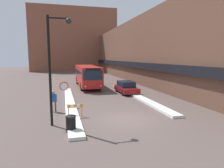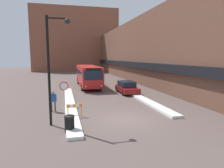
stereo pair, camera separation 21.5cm
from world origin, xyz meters
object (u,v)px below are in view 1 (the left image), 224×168
(parked_car_front, at_px, (126,87))
(pedestrian, at_px, (53,99))
(construction_barricade, at_px, (75,108))
(street_lamp, at_px, (54,59))
(trash_bin, at_px, (71,124))
(city_bus, at_px, (87,75))
(stop_sign, at_px, (64,89))

(parked_car_front, bearing_deg, pedestrian, -142.07)
(construction_barricade, bearing_deg, street_lamp, -132.01)
(parked_car_front, height_order, trash_bin, parked_car_front)
(parked_car_front, relative_size, trash_bin, 4.54)
(city_bus, bearing_deg, trash_bin, -100.56)
(street_lamp, height_order, pedestrian, street_lamp)
(street_lamp, bearing_deg, trash_bin, -59.17)
(city_bus, distance_m, street_lamp, 16.72)
(stop_sign, bearing_deg, street_lamp, -96.99)
(city_bus, xyz_separation_m, parked_car_front, (3.80, -6.39, -0.94))
(stop_sign, relative_size, construction_barricade, 1.96)
(city_bus, relative_size, street_lamp, 1.60)
(trash_bin, bearing_deg, parked_car_front, 57.44)
(stop_sign, distance_m, pedestrian, 1.93)
(parked_car_front, distance_m, stop_sign, 8.71)
(stop_sign, bearing_deg, parked_car_front, 32.91)
(city_bus, relative_size, parked_car_front, 2.50)
(trash_bin, xyz_separation_m, construction_barricade, (0.45, 2.83, 0.19))
(stop_sign, relative_size, pedestrian, 1.31)
(street_lamp, distance_m, pedestrian, 4.56)
(parked_car_front, bearing_deg, street_lamp, -129.28)
(stop_sign, height_order, trash_bin, stop_sign)
(parked_car_front, bearing_deg, trash_bin, -122.56)
(street_lamp, xyz_separation_m, trash_bin, (0.84, -1.40, -3.67))
(city_bus, relative_size, construction_barricade, 9.79)
(city_bus, relative_size, stop_sign, 4.99)
(city_bus, distance_m, pedestrian, 13.47)
(construction_barricade, bearing_deg, city_bus, 79.15)
(city_bus, height_order, street_lamp, street_lamp)
(city_bus, xyz_separation_m, pedestrian, (-4.34, -12.73, -0.67))
(parked_car_front, bearing_deg, construction_barricade, -128.78)
(trash_bin, bearing_deg, pedestrian, 103.14)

